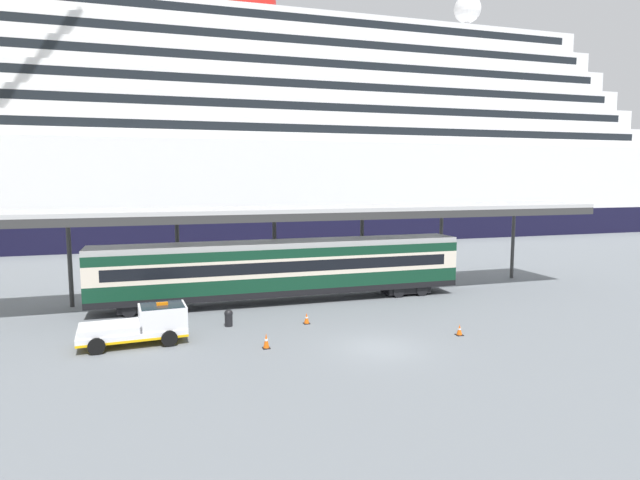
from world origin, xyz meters
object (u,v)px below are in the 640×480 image
(traffic_cone_near, at_px, (459,330))
(service_truck, at_px, (144,324))
(cruise_ship, at_px, (242,144))
(train_carriage, at_px, (283,268))
(quay_bollard, at_px, (229,317))
(traffic_cone_mid, at_px, (307,318))
(traffic_cone_far, at_px, (266,341))

(traffic_cone_near, bearing_deg, service_truck, 167.55)
(cruise_ship, height_order, train_carriage, cruise_ship)
(train_carriage, height_order, quay_bollard, train_carriage)
(traffic_cone_mid, bearing_deg, traffic_cone_near, -32.37)
(traffic_cone_mid, bearing_deg, train_carriage, 90.39)
(quay_bollard, bearing_deg, traffic_cone_mid, -10.62)
(service_truck, height_order, traffic_cone_near, service_truck)
(train_carriage, distance_m, traffic_cone_near, 12.57)
(train_carriage, height_order, traffic_cone_mid, train_carriage)
(train_carriage, distance_m, quay_bollard, 6.67)
(service_truck, xyz_separation_m, traffic_cone_near, (15.93, -3.52, -0.70))
(traffic_cone_near, bearing_deg, train_carriage, 125.32)
(train_carriage, relative_size, service_truck, 4.59)
(train_carriage, bearing_deg, cruise_ship, 84.64)
(train_carriage, xyz_separation_m, service_truck, (-8.76, -6.60, -1.32))
(traffic_cone_mid, height_order, traffic_cone_far, traffic_cone_far)
(service_truck, bearing_deg, traffic_cone_far, -24.72)
(service_truck, xyz_separation_m, traffic_cone_mid, (8.80, 1.00, -0.68))
(cruise_ship, height_order, traffic_cone_near, cruise_ship)
(quay_bollard, bearing_deg, service_truck, -157.95)
(cruise_ship, xyz_separation_m, traffic_cone_mid, (-3.98, -48.45, -12.80))
(traffic_cone_near, xyz_separation_m, traffic_cone_far, (-10.21, 0.88, 0.08))
(cruise_ship, relative_size, train_carriage, 5.28)
(cruise_ship, distance_m, train_carriage, 44.37)
(traffic_cone_near, height_order, traffic_cone_far, traffic_cone_far)
(traffic_cone_near, relative_size, traffic_cone_mid, 0.93)
(train_carriage, relative_size, traffic_cone_near, 41.42)
(cruise_ship, xyz_separation_m, traffic_cone_near, (3.15, -52.97, -12.82))
(service_truck, relative_size, traffic_cone_far, 7.07)
(traffic_cone_mid, relative_size, traffic_cone_far, 0.84)
(cruise_ship, xyz_separation_m, traffic_cone_far, (-7.05, -52.09, -12.74))
(traffic_cone_mid, distance_m, quay_bollard, 4.40)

